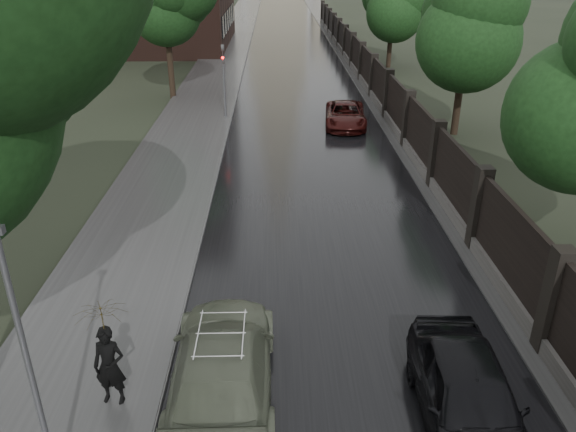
# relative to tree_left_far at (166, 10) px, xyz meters

# --- Properties ---
(fence_right) EXTENTS (0.45, 75.72, 2.70)m
(fence_right) POSITION_rel_tree_left_far_xyz_m (12.60, 2.01, -4.23)
(fence_right) COLOR #383533
(fence_right) RESTS_ON ground
(tree_left_far) EXTENTS (4.25, 4.25, 7.39)m
(tree_left_far) POSITION_rel_tree_left_far_xyz_m (0.00, 0.00, 0.00)
(tree_left_far) COLOR black
(tree_left_far) RESTS_ON ground
(tree_right_b) EXTENTS (4.08, 4.08, 7.01)m
(tree_right_b) POSITION_rel_tree_left_far_xyz_m (15.50, -8.00, -0.29)
(tree_right_b) COLOR black
(tree_right_b) RESTS_ON ground
(tree_right_c) EXTENTS (4.08, 4.08, 7.01)m
(tree_right_c) POSITION_rel_tree_left_far_xyz_m (15.50, 10.00, -0.29)
(tree_right_c) COLOR black
(tree_right_c) RESTS_ON ground
(lamp_post) EXTENTS (0.25, 0.12, 5.11)m
(lamp_post) POSITION_rel_tree_left_far_xyz_m (2.60, -28.50, -2.57)
(lamp_post) COLOR #59595E
(lamp_post) RESTS_ON ground
(traffic_light) EXTENTS (0.16, 0.32, 4.00)m
(traffic_light) POSITION_rel_tree_left_far_xyz_m (3.70, -5.01, -2.84)
(traffic_light) COLOR #59595E
(traffic_light) RESTS_ON ground
(volga_sedan) EXTENTS (2.21, 5.26, 1.52)m
(volga_sedan) POSITION_rel_tree_left_far_xyz_m (5.28, -26.24, -4.48)
(volga_sedan) COLOR #505745
(volga_sedan) RESTS_ON ground
(car_right_near) EXTENTS (2.03, 4.61, 1.55)m
(car_right_near) POSITION_rel_tree_left_far_xyz_m (10.04, -27.29, -4.47)
(car_right_near) COLOR black
(car_right_near) RESTS_ON ground
(car_right_far) EXTENTS (2.41, 4.61, 1.24)m
(car_right_far) POSITION_rel_tree_left_far_xyz_m (10.13, -6.52, -4.62)
(car_right_far) COLOR black
(car_right_far) RESTS_ON ground
(pedestrian_umbrella) EXTENTS (1.14, 1.16, 2.76)m
(pedestrian_umbrella) POSITION_rel_tree_left_far_xyz_m (3.09, -26.54, -3.25)
(pedestrian_umbrella) COLOR black
(pedestrian_umbrella) RESTS_ON sidewalk_left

